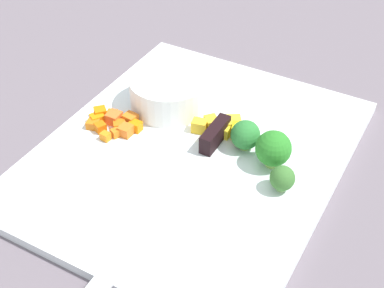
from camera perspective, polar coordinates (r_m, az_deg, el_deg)
ground_plane at (r=0.66m, az=0.00°, el=-1.46°), size 4.00×4.00×0.00m
cutting_board at (r=0.66m, az=0.00°, el=-1.07°), size 0.40×0.33×0.01m
prep_bowl at (r=0.71m, az=-2.44°, el=5.34°), size 0.10×0.10×0.04m
chef_knife at (r=0.62m, az=-0.20°, el=-2.48°), size 0.30×0.02×0.02m
carrot_dice_0 at (r=0.71m, az=-9.28°, el=3.31°), size 0.02×0.02×0.01m
carrot_dice_1 at (r=0.69m, az=-5.63°, el=2.07°), size 0.01×0.01×0.01m
carrot_dice_2 at (r=0.69m, az=-9.44°, el=1.70°), size 0.02×0.02×0.01m
carrot_dice_3 at (r=0.68m, az=-6.85°, el=1.40°), size 0.02×0.02×0.01m
carrot_dice_4 at (r=0.67m, az=-8.93°, el=0.79°), size 0.01×0.01×0.01m
carrot_dice_5 at (r=0.71m, az=-8.25°, el=2.98°), size 0.01×0.02×0.01m
carrot_dice_6 at (r=0.69m, az=-7.50°, el=1.91°), size 0.02×0.02×0.01m
carrot_dice_7 at (r=0.68m, az=-7.91°, el=1.14°), size 0.01×0.01×0.01m
carrot_dice_8 at (r=0.70m, az=-9.77°, el=2.61°), size 0.02×0.02×0.01m
carrot_dice_9 at (r=0.70m, az=-8.28°, el=2.48°), size 0.02×0.02×0.01m
carrot_dice_10 at (r=0.70m, az=-10.19°, el=2.03°), size 0.02×0.02×0.01m
carrot_dice_11 at (r=0.69m, az=-6.38°, el=2.54°), size 0.02×0.02×0.01m
pepper_dice_0 at (r=0.68m, az=1.88°, el=2.22°), size 0.02×0.02×0.02m
pepper_dice_1 at (r=0.67m, az=3.30°, el=1.40°), size 0.02×0.02×0.01m
pepper_dice_2 at (r=0.68m, az=4.18°, el=2.04°), size 0.03×0.03×0.02m
pepper_dice_3 at (r=0.68m, az=0.78°, el=1.88°), size 0.02×0.02×0.02m
pepper_dice_4 at (r=0.67m, az=4.86°, el=1.36°), size 0.02×0.02×0.02m
broccoli_floret_0 at (r=0.60m, az=9.32°, el=-3.54°), size 0.03×0.03×0.03m
broccoli_floret_1 at (r=0.65m, az=5.54°, el=0.92°), size 0.04×0.04×0.04m
broccoli_floret_2 at (r=0.62m, az=8.41°, el=-0.50°), size 0.04×0.04×0.05m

